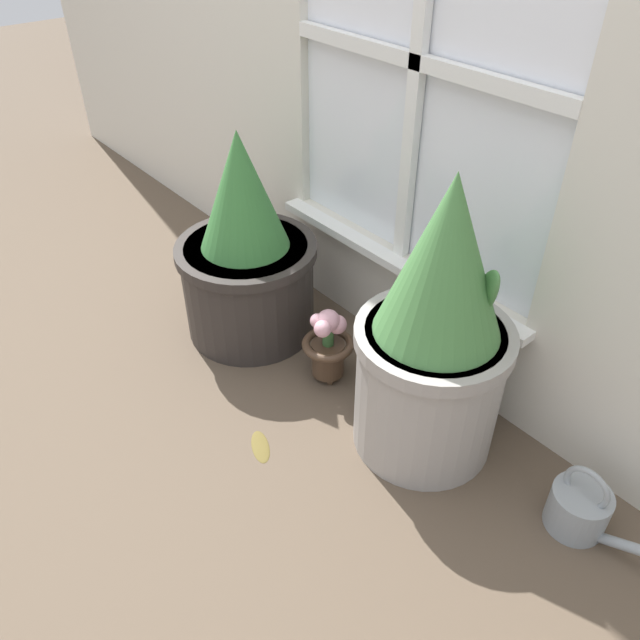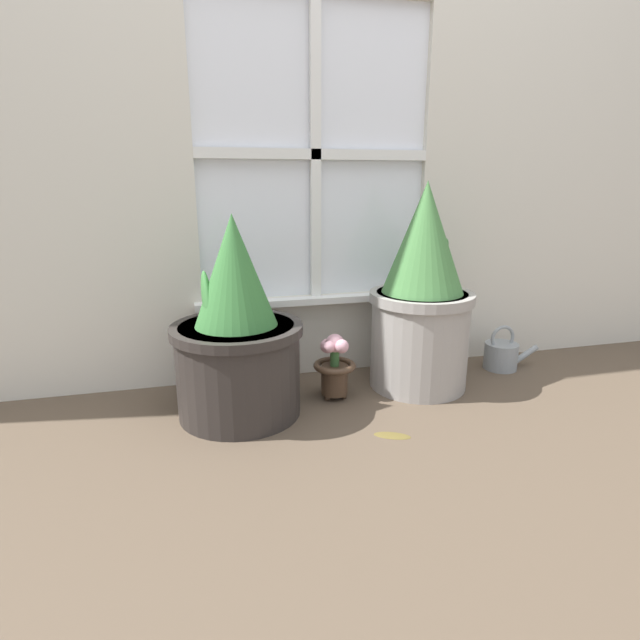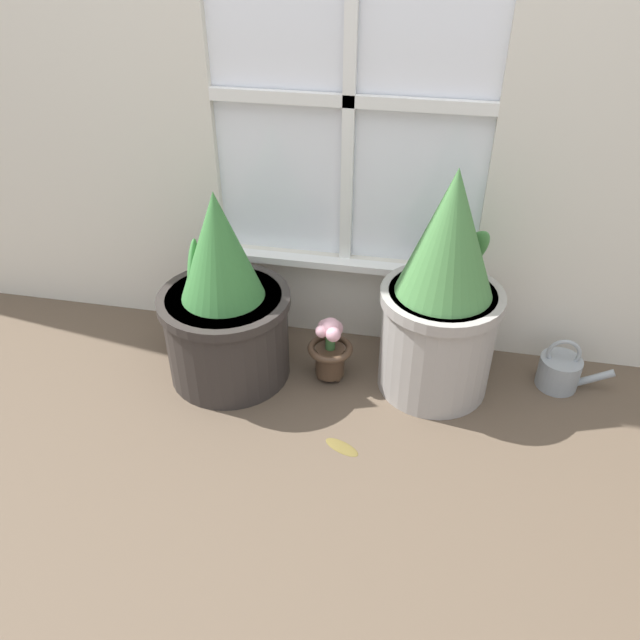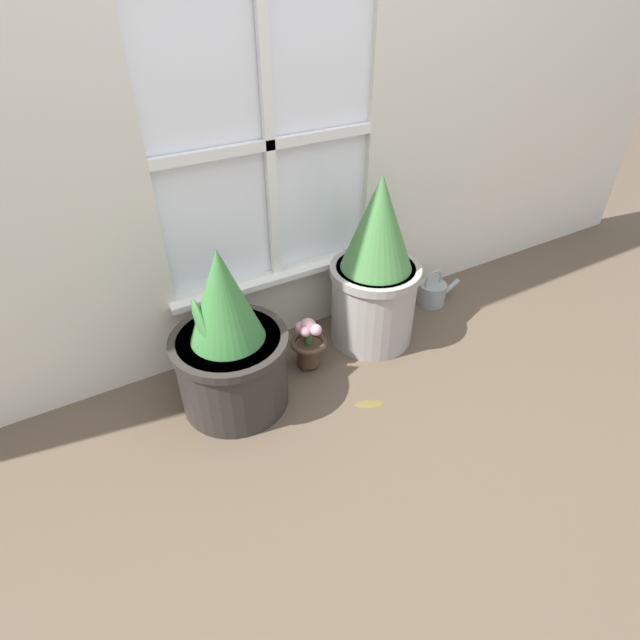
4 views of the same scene
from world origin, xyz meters
TOP-DOWN VIEW (x-y plane):
  - ground_plane at (0.00, 0.00)m, footprint 10.00×10.00m
  - potted_plant_left at (-0.33, 0.28)m, footprint 0.41×0.41m
  - potted_plant_right at (0.33, 0.35)m, footprint 0.37×0.37m
  - flower_vase at (-0.00, 0.31)m, footprint 0.15×0.15m
  - watering_can at (0.73, 0.42)m, footprint 0.23×0.13m
  - fallen_leaf at (0.09, 0.01)m, footprint 0.12×0.09m

SIDE VIEW (x-z plane):
  - ground_plane at x=0.00m, z-range 0.00..0.00m
  - fallen_leaf at x=0.09m, z-range 0.00..0.01m
  - watering_can at x=0.73m, z-range -0.03..0.15m
  - flower_vase at x=0.00m, z-range 0.01..0.24m
  - potted_plant_left at x=-0.33m, z-range -0.06..0.58m
  - potted_plant_right at x=0.33m, z-range -0.03..0.70m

